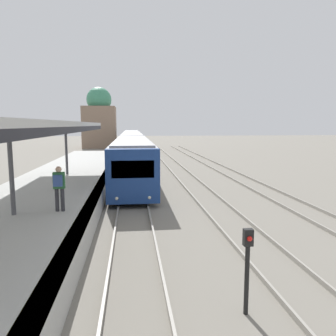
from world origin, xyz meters
The scene contains 5 objects.
platform_canopy centered at (-4.17, 11.15, 4.06)m, with size 4.00×24.48×3.29m.
person_on_platform centered at (-2.69, 11.43, 1.88)m, with size 0.40×0.40×1.66m.
train_near centered at (0.00, 38.24, 1.68)m, with size 2.62×46.83×3.03m.
signal_post_near centered at (2.36, 5.74, 1.17)m, with size 0.20×0.21×1.90m.
distant_domed_building centered at (-5.61, 58.78, 4.87)m, with size 5.64×5.64×10.57m.
Camera 1 is at (-0.04, -0.63, 4.06)m, focal length 35.00 mm.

